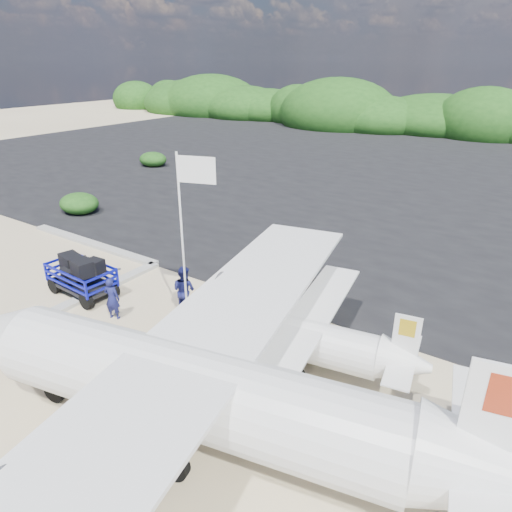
{
  "coord_description": "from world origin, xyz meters",
  "views": [
    {
      "loc": [
        10.02,
        -8.17,
        8.74
      ],
      "look_at": [
        1.17,
        4.91,
        1.89
      ],
      "focal_mm": 32.0,
      "sensor_mm": 36.0,
      "label": 1
    }
  ],
  "objects": [
    {
      "name": "ground",
      "position": [
        0.0,
        0.0,
        0.0
      ],
      "size": [
        160.0,
        160.0,
        0.0
      ],
      "primitive_type": "plane",
      "color": "beige"
    },
    {
      "name": "flagpole",
      "position": [
        0.36,
        1.85,
        0.0
      ],
      "size": [
        1.34,
        0.87,
        6.2
      ],
      "primitive_type": null,
      "rotation": [
        0.0,
        0.0,
        0.31
      ],
      "color": "white",
      "rests_on": "ground"
    },
    {
      "name": "crew_a",
      "position": [
        -2.38,
        0.89,
        0.81
      ],
      "size": [
        0.68,
        0.55,
        1.61
      ],
      "primitive_type": "imported",
      "rotation": [
        0.0,
        0.0,
        3.47
      ],
      "color": "navy",
      "rests_on": "ground"
    },
    {
      "name": "lagoon",
      "position": [
        -9.0,
        1.5,
        0.0
      ],
      "size": [
        9.0,
        7.0,
        0.4
      ],
      "primitive_type": null,
      "color": "#B2B2B2",
      "rests_on": "ground"
    },
    {
      "name": "asphalt_apron",
      "position": [
        0.0,
        30.0,
        0.0
      ],
      "size": [
        90.0,
        50.0,
        0.04
      ],
      "primitive_type": null,
      "color": "#B2B2B2",
      "rests_on": "ground"
    },
    {
      "name": "aircraft_small",
      "position": [
        -9.95,
        30.72,
        0.0
      ],
      "size": [
        8.03,
        8.03,
        2.52
      ],
      "primitive_type": null,
      "rotation": [
        0.0,
        0.0,
        3.3
      ],
      "color": "#B2B2B2",
      "rests_on": "ground"
    },
    {
      "name": "vegetation_band",
      "position": [
        0.0,
        55.0,
        0.0
      ],
      "size": [
        124.0,
        8.0,
        4.4
      ],
      "primitive_type": null,
      "color": "#B2B2B2",
      "rests_on": "ground"
    },
    {
      "name": "baggage_cart",
      "position": [
        -4.83,
        1.41,
        0.0
      ],
      "size": [
        3.1,
        1.86,
        1.51
      ],
      "primitive_type": null,
      "rotation": [
        0.0,
        0.0,
        -0.05
      ],
      "color": "#0B10AD",
      "rests_on": "ground"
    },
    {
      "name": "signboard",
      "position": [
        3.1,
        -0.83,
        0.0
      ],
      "size": [
        1.89,
        0.58,
        1.56
      ],
      "primitive_type": null,
      "rotation": [
        0.0,
        0.0,
        0.22
      ],
      "color": "#511D17",
      "rests_on": "ground"
    },
    {
      "name": "crew_b",
      "position": [
        -0.48,
        2.64,
        0.94
      ],
      "size": [
        0.95,
        0.76,
        1.89
      ],
      "primitive_type": "imported",
      "rotation": [
        0.0,
        0.0,
        3.19
      ],
      "color": "navy",
      "rests_on": "ground"
    }
  ]
}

